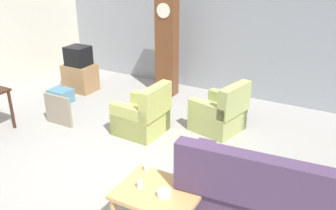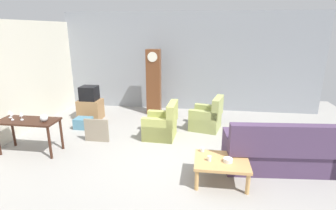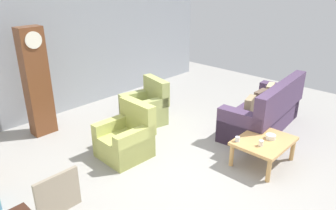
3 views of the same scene
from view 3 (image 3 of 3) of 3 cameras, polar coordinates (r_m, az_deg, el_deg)
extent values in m
plane|color=#999691|center=(5.37, 4.04, -10.59)|extent=(10.40, 10.40, 0.00)
cube|color=gray|center=(7.43, -17.99, 11.06)|extent=(8.40, 0.16, 3.20)
cube|color=#4C3856|center=(6.72, 16.12, -2.27)|extent=(2.16, 1.02, 0.44)
cube|color=#4C3856|center=(6.41, 19.55, 1.17)|extent=(2.11, 0.38, 0.60)
cube|color=#4C3856|center=(7.49, 19.01, 0.93)|extent=(0.31, 0.86, 0.68)
cube|color=#4C3856|center=(5.88, 12.68, -4.21)|extent=(0.31, 0.86, 0.68)
cube|color=#C6B284|center=(7.01, 17.63, 2.11)|extent=(0.38, 0.22, 0.36)
cube|color=brown|center=(6.58, 16.09, 1.00)|extent=(0.36, 0.13, 0.36)
cube|color=#9E8966|center=(6.17, 14.34, -0.25)|extent=(0.38, 0.21, 0.36)
cube|color=tan|center=(5.55, -7.83, -7.20)|extent=(0.79, 0.79, 0.40)
cube|color=tan|center=(5.51, -5.43, -1.92)|extent=(0.21, 0.77, 0.52)
cube|color=tan|center=(5.72, -9.71, -5.23)|extent=(0.77, 0.19, 0.60)
cube|color=tan|center=(5.29, -5.91, -7.43)|extent=(0.77, 0.19, 0.60)
cube|color=tan|center=(6.72, -4.38, -1.58)|extent=(0.91, 0.91, 0.40)
cube|color=tan|center=(6.70, -2.12, 2.63)|extent=(0.35, 0.78, 0.52)
cube|color=tan|center=(6.92, -5.63, 0.01)|extent=(0.78, 0.33, 0.60)
cube|color=tan|center=(6.44, -3.09, -1.67)|extent=(0.78, 0.33, 0.60)
cube|color=tan|center=(5.45, 16.72, -6.17)|extent=(0.96, 0.76, 0.05)
cylinder|color=tan|center=(5.10, 17.48, -11.11)|extent=(0.07, 0.07, 0.38)
cylinder|color=tan|center=(5.79, 21.29, -7.44)|extent=(0.07, 0.07, 0.38)
cylinder|color=tan|center=(5.35, 11.25, -8.77)|extent=(0.07, 0.07, 0.38)
cylinder|color=tan|center=(6.01, 15.63, -5.56)|extent=(0.07, 0.07, 0.38)
cube|color=brown|center=(6.47, -22.33, 3.70)|extent=(0.44, 0.28, 2.06)
cylinder|color=silver|center=(6.15, -22.82, 10.59)|extent=(0.30, 0.02, 0.30)
cube|color=gray|center=(4.50, -18.96, -14.79)|extent=(0.60, 0.05, 0.57)
cylinder|color=white|center=(5.22, 16.23, -6.54)|extent=(0.07, 0.07, 0.09)
cylinder|color=silver|center=(5.26, 12.25, -5.95)|extent=(0.08, 0.08, 0.08)
cylinder|color=white|center=(5.49, 17.81, -5.39)|extent=(0.16, 0.16, 0.07)
camera|label=1|loc=(6.28, 54.80, 14.42)|focal=38.99mm
camera|label=2|loc=(4.62, 72.32, 4.01)|focal=27.70mm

